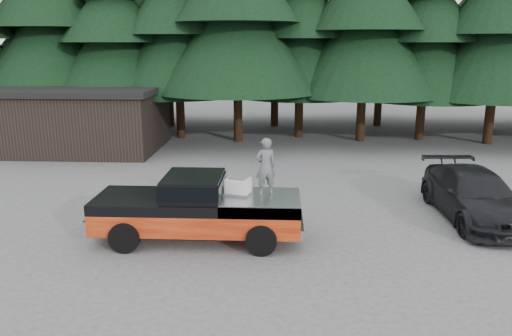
{
  "coord_description": "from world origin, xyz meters",
  "views": [
    {
      "loc": [
        1.43,
        -13.57,
        5.56
      ],
      "look_at": [
        0.75,
        0.0,
        2.11
      ],
      "focal_mm": 35.0,
      "sensor_mm": 36.0,
      "label": 1
    }
  ],
  "objects_px": {
    "air_compressor": "(238,187)",
    "utility_building": "(82,118)",
    "pickup_truck": "(198,218)",
    "parked_car": "(474,195)",
    "man_on_bed": "(265,167)"
  },
  "relations": [
    {
      "from": "parked_car",
      "to": "utility_building",
      "type": "distance_m",
      "value": 19.43
    },
    {
      "from": "pickup_truck",
      "to": "parked_car",
      "type": "bearing_deg",
      "value": 14.62
    },
    {
      "from": "man_on_bed",
      "to": "utility_building",
      "type": "distance_m",
      "value": 15.65
    },
    {
      "from": "air_compressor",
      "to": "utility_building",
      "type": "height_order",
      "value": "utility_building"
    },
    {
      "from": "man_on_bed",
      "to": "pickup_truck",
      "type": "bearing_deg",
      "value": -14.5
    },
    {
      "from": "pickup_truck",
      "to": "man_on_bed",
      "type": "relative_size",
      "value": 3.64
    },
    {
      "from": "man_on_bed",
      "to": "utility_building",
      "type": "relative_size",
      "value": 0.2
    },
    {
      "from": "pickup_truck",
      "to": "parked_car",
      "type": "xyz_separation_m",
      "value": [
        8.57,
        2.24,
        0.11
      ]
    },
    {
      "from": "pickup_truck",
      "to": "utility_building",
      "type": "bearing_deg",
      "value": 123.59
    },
    {
      "from": "pickup_truck",
      "to": "utility_building",
      "type": "distance_m",
      "value": 14.66
    },
    {
      "from": "parked_car",
      "to": "air_compressor",
      "type": "bearing_deg",
      "value": -166.77
    },
    {
      "from": "pickup_truck",
      "to": "man_on_bed",
      "type": "distance_m",
      "value": 2.44
    },
    {
      "from": "utility_building",
      "to": "man_on_bed",
      "type": "bearing_deg",
      "value": -50.2
    },
    {
      "from": "air_compressor",
      "to": "pickup_truck",
      "type": "bearing_deg",
      "value": -155.87
    },
    {
      "from": "parked_car",
      "to": "pickup_truck",
      "type": "bearing_deg",
      "value": -167.59
    }
  ]
}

